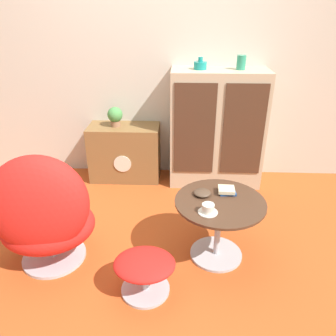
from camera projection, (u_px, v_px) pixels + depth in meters
ground_plane at (150, 253)px, 2.53m from camera, size 12.00×12.00×0.00m
wall_back at (161, 52)px, 3.25m from camera, size 6.40×0.06×2.60m
sideboard at (217, 129)px, 3.33m from camera, size 0.93×0.42×1.18m
tv_console at (125, 152)px, 3.52m from camera, size 0.74×0.37×0.59m
egg_chair at (44, 216)px, 2.25m from camera, size 0.75×0.70×0.91m
ottoman at (145, 268)px, 2.12m from camera, size 0.40×0.34×0.28m
coffee_table at (219, 219)px, 2.37m from camera, size 0.64×0.64×0.49m
vase_leftmost at (200, 65)px, 3.06m from camera, size 0.12×0.12×0.11m
vase_inner_left at (241, 62)px, 3.03m from camera, size 0.08×0.08×0.13m
potted_plant at (115, 116)px, 3.34m from camera, size 0.16×0.16×0.20m
teacup at (208, 209)px, 2.16m from camera, size 0.13×0.13×0.06m
book_stack at (227, 190)px, 2.39m from camera, size 0.13×0.12×0.04m
bowl at (202, 193)px, 2.36m from camera, size 0.13×0.13×0.04m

